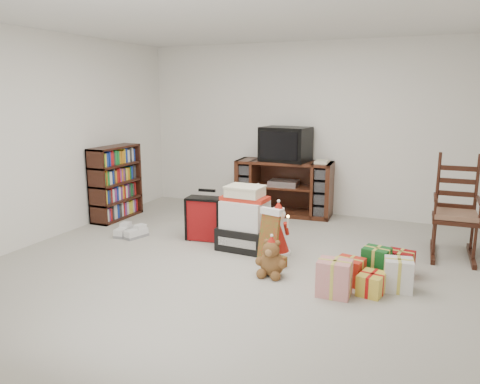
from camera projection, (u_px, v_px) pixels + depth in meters
name	position (u px, v px, depth m)	size (l,w,h in m)	color
room	(235.00, 147.00, 4.67)	(5.01, 5.01, 2.51)	#AEAA9F
tv_stand	(284.00, 188.00, 6.91)	(1.43, 0.60, 0.80)	#401B12
bookshelf	(116.00, 184.00, 6.66)	(0.28, 0.85, 1.04)	#38160F
rocking_chair	(455.00, 220.00, 5.16)	(0.50, 0.79, 1.17)	#38160F
gift_pile	(245.00, 222.00, 5.37)	(0.60, 0.45, 0.73)	black
red_suitcase	(205.00, 218.00, 5.72)	(0.43, 0.27, 0.62)	maroon
stocking	(269.00, 235.00, 4.94)	(0.28, 0.12, 0.60)	#0E7F22
teddy_bear	(272.00, 260.00, 4.61)	(0.25, 0.22, 0.37)	brown
santa_figurine	(278.00, 234.00, 5.21)	(0.30, 0.28, 0.61)	#AA1C12
mrs_claus_figurine	(258.00, 216.00, 5.90)	(0.32, 0.30, 0.65)	#AA1C12
sneaker_pair	(130.00, 232.00, 5.88)	(0.39, 0.33, 0.11)	silver
gift_cluster	(372.00, 273.00, 4.38)	(0.74, 1.03, 0.25)	red
crt_television	(285.00, 144.00, 6.76)	(0.72, 0.55, 0.49)	black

